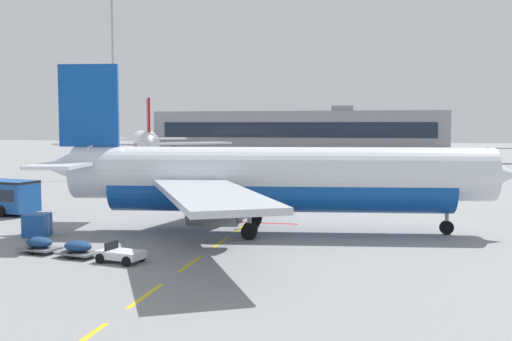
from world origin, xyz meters
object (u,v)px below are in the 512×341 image
apron_light_mast_near (113,62)px  airliner_far_right (145,143)px  uld_cargo_container (37,225)px  airliner_foreground (272,178)px  baggage_train (78,249)px

apron_light_mast_near → airliner_far_right: bearing=105.1°
uld_cargo_container → airliner_far_right: bearing=107.6°
airliner_far_right → apron_light_mast_near: 36.01m
airliner_foreground → apron_light_mast_near: bearing=127.7°
uld_cargo_container → apron_light_mast_near: 51.63m
apron_light_mast_near → airliner_foreground: bearing=-52.3°
uld_cargo_container → baggage_train: bearing=-41.8°
apron_light_mast_near → uld_cargo_container: bearing=-70.8°
airliner_foreground → uld_cargo_container: bearing=-162.2°
baggage_train → uld_cargo_container: bearing=138.2°
airliner_far_right → uld_cargo_container: 82.56m
airliner_foreground → uld_cargo_container: 16.85m
baggage_train → airliner_foreground: bearing=47.8°
airliner_foreground → apron_light_mast_near: apron_light_mast_near is taller
apron_light_mast_near → baggage_train: bearing=-66.7°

